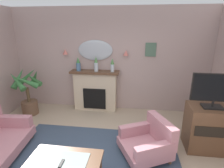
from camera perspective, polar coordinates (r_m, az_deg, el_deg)
name	(u,v)px	position (r m, az deg, el deg)	size (l,w,h in m)	color
wall_back	(109,60)	(5.05, -0.86, 7.61)	(6.46, 0.10, 2.85)	#B29993
patterned_rug	(89,166)	(3.45, -7.32, -24.59)	(3.20, 2.40, 0.01)	#38475B
fireplace	(95,91)	(5.13, -5.39, -2.21)	(1.36, 0.36, 1.16)	beige
mantel_vase_right	(78,65)	(5.01, -10.76, 6.12)	(0.12, 0.12, 0.38)	#4C7093
mantel_vase_left	(96,64)	(4.88, -5.15, 6.28)	(0.11, 0.11, 0.40)	silver
mantel_vase_centre	(112,65)	(4.80, 0.13, 6.11)	(0.10, 0.10, 0.37)	silver
wall_mirror	(95,50)	(5.00, -5.41, 10.72)	(0.96, 0.06, 0.56)	#B2BCC6
wall_sconce_left	(65,52)	(5.21, -14.81, 9.96)	(0.14, 0.14, 0.14)	#D17066
wall_sconce_right	(126,53)	(4.83, 4.50, 9.91)	(0.14, 0.14, 0.14)	#D17066
framed_picture	(151,50)	(4.89, 12.32, 10.72)	(0.28, 0.03, 0.36)	#4C6B56
coffee_table	(65,163)	(3.00, -14.98, -23.19)	(1.10, 0.60, 0.45)	brown
tv_remote	(61,163)	(2.90, -15.95, -23.32)	(0.04, 0.16, 0.02)	black
armchair_beside_couch	(149,141)	(3.53, 11.76, -17.44)	(1.09, 1.08, 0.71)	#B77A84
tv_cabinet	(208,128)	(4.02, 28.38, -12.34)	(0.80, 0.57, 0.90)	brown
tv_flatscreen	(215,90)	(3.69, 30.29, -1.67)	(0.84, 0.24, 0.65)	black
potted_plant_tall_palm	(28,92)	(5.31, -25.39, -2.20)	(0.82, 0.84, 1.28)	brown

